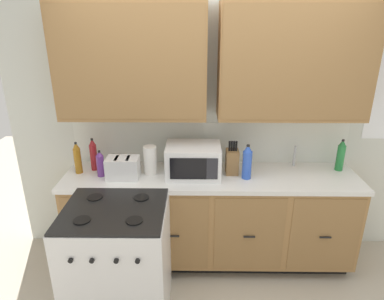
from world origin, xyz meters
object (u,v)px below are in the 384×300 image
Objects in this scene: stove_range at (119,261)px; bottle_red at (93,155)px; toaster at (123,168)px; bottle_violet at (100,164)px; paper_towel_roll at (150,160)px; microwave at (193,160)px; bottle_blue at (247,162)px; bottle_green at (341,155)px; knife_block at (232,161)px; bottle_amber at (77,158)px.

stove_range is 1.01m from bottle_red.
bottle_violet is (-0.21, 0.04, 0.02)m from toaster.
stove_range is at bearing -67.58° from bottle_violet.
paper_towel_roll reaches higher than toaster.
bottle_violet is (-0.25, 0.60, 0.57)m from stove_range.
microwave is 0.39m from paper_towel_roll.
paper_towel_roll is at bearing 174.12° from bottle_blue.
bottle_green is (1.92, 0.75, 0.59)m from stove_range.
knife_block is at bearing 1.38° from paper_towel_roll.
paper_towel_roll is at bearing -178.62° from knife_block.
paper_towel_roll is (0.19, 0.66, 0.58)m from stove_range.
bottle_green is at bearing 4.54° from knife_block.
bottle_green is (1.35, 0.12, 0.01)m from microwave.
bottle_amber is at bearing -177.77° from bottle_green.
microwave is at bearing -6.42° from bottle_red.
bottle_blue is 1.29m from bottle_violet.
paper_towel_roll is 0.86m from bottle_blue.
knife_block is (0.92, 0.67, 0.56)m from stove_range.
bottle_blue is at bearing -41.71° from knife_block.
microwave is 1.63× the size of bottle_amber.
bottle_amber is 0.99× the size of bottle_green.
bottle_violet is (-1.29, 0.03, -0.04)m from bottle_blue.
bottle_red is at bearing 173.16° from bottle_blue.
knife_block is at bearing 6.99° from microwave.
toaster is 0.97m from knife_block.
bottle_violet reaches higher than toaster.
microwave is 1.85× the size of paper_towel_roll.
bottle_violet is at bearing 169.29° from toaster.
paper_towel_roll is 0.83× the size of bottle_blue.
bottle_amber is (-1.04, 0.03, 0.00)m from microwave.
knife_block reaches higher than stove_range.
toaster is 0.35m from bottle_red.
bottle_red reaches higher than toaster.
knife_block is 1.02× the size of bottle_red.
bottle_amber reaches higher than toaster.
bottle_amber is at bearing 164.07° from bottle_violet.
bottle_red reaches higher than bottle_green.
bottle_green is (2.39, 0.09, 0.00)m from bottle_amber.
stove_range is 1.98× the size of microwave.
bottle_violet reaches higher than stove_range.
microwave reaches higher than paper_towel_roll.
stove_range is at bearing -54.79° from bottle_amber.
bottle_violet is (0.10, -0.14, -0.03)m from bottle_red.
bottle_amber is (-0.43, 0.10, 0.05)m from toaster.
stove_range is 1.04m from microwave.
bottle_amber is 1.51m from bottle_blue.
paper_towel_roll is 0.44m from bottle_violet.
microwave is at bearing -174.83° from bottle_green.
knife_block is 1.00m from bottle_green.
toaster is at bearing -174.34° from bottle_green.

